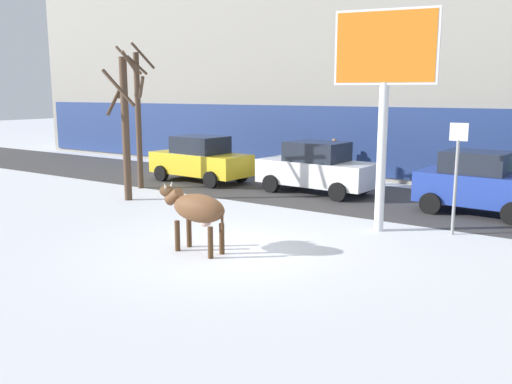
# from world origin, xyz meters

# --- Properties ---
(ground_plane) EXTENTS (120.00, 120.00, 0.00)m
(ground_plane) POSITION_xyz_m (0.00, 0.00, 0.00)
(ground_plane) COLOR white
(road_strip) EXTENTS (60.00, 5.60, 0.01)m
(road_strip) POSITION_xyz_m (0.00, 7.55, 0.00)
(road_strip) COLOR #423F3F
(road_strip) RESTS_ON ground
(building_facade) EXTENTS (44.00, 6.10, 13.00)m
(building_facade) POSITION_xyz_m (0.00, 14.21, 6.48)
(building_facade) COLOR gray
(building_facade) RESTS_ON ground
(cow_brown) EXTENTS (1.90, 0.62, 1.54)m
(cow_brown) POSITION_xyz_m (-0.42, -0.44, 0.99)
(cow_brown) COLOR brown
(cow_brown) RESTS_ON ground
(billboard) EXTENTS (2.50, 0.75, 5.56)m
(billboard) POSITION_xyz_m (2.24, 3.69, 4.31)
(billboard) COLOR silver
(billboard) RESTS_ON ground
(car_yellow_sedan) EXTENTS (4.29, 2.15, 1.84)m
(car_yellow_sedan) POSITION_xyz_m (-6.73, 7.15, 0.91)
(car_yellow_sedan) COLOR gold
(car_yellow_sedan) RESTS_ON ground
(car_white_sedan) EXTENTS (4.29, 2.15, 1.84)m
(car_white_sedan) POSITION_xyz_m (-1.66, 7.55, 0.91)
(car_white_sedan) COLOR white
(car_white_sedan) RESTS_ON ground
(car_blue_hatchback) EXTENTS (3.58, 2.07, 1.86)m
(car_blue_hatchback) POSITION_xyz_m (3.90, 7.25, 0.93)
(car_blue_hatchback) COLOR #233D9E
(car_blue_hatchback) RESTS_ON ground
(pedestrian_by_cars) EXTENTS (0.36, 0.24, 1.73)m
(pedestrian_by_cars) POSITION_xyz_m (-2.36, 10.33, 0.88)
(pedestrian_by_cars) COLOR #282833
(pedestrian_by_cars) RESTS_ON ground
(bare_tree_left_lot) EXTENTS (1.46, 1.22, 5.30)m
(bare_tree_left_lot) POSITION_xyz_m (-7.60, 4.66, 2.82)
(bare_tree_left_lot) COLOR #4C3828
(bare_tree_left_lot) RESTS_ON ground
(bare_tree_right_lot) EXTENTS (1.37, 1.58, 4.87)m
(bare_tree_right_lot) POSITION_xyz_m (-6.25, 2.85, 2.59)
(bare_tree_right_lot) COLOR #4C3828
(bare_tree_right_lot) RESTS_ON ground
(street_sign) EXTENTS (0.44, 0.08, 2.82)m
(street_sign) POSITION_xyz_m (3.94, 4.40, 1.67)
(street_sign) COLOR gray
(street_sign) RESTS_ON ground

